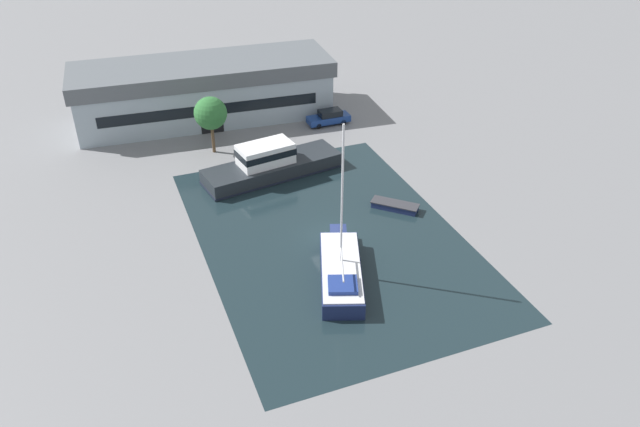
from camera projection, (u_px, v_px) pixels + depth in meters
The scene contains 8 objects.
ground_plane at pixel (330, 238), 50.40m from camera, with size 440.00×440.00×0.00m, color slate.
water_canal at pixel (330, 238), 50.40m from camera, with size 20.13×29.82×0.01m, color #19282D.
warehouse_building at pixel (204, 90), 69.12m from camera, with size 28.69×11.00×6.41m.
quay_tree_near_building at pixel (210, 113), 61.19m from camera, with size 3.27×3.27×5.87m.
parked_car at pixel (329, 117), 68.79m from camera, with size 4.73×1.74×1.63m.
sailboat_moored at pixel (341, 270), 45.53m from camera, with size 5.77×10.10×12.15m.
motor_cruiser at pixel (270, 164), 58.59m from camera, with size 13.75×5.89×3.36m.
small_dinghy at pixel (395, 206), 53.99m from camera, with size 3.89×3.79×0.59m.
Camera 1 is at (-15.84, -38.41, 28.61)m, focal length 35.00 mm.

